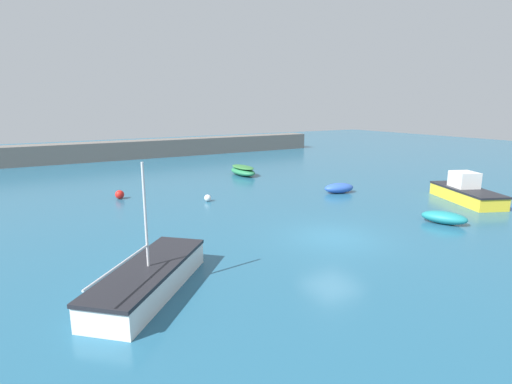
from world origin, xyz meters
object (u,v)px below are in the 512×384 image
fishing_dinghy_green (339,188)px  mooring_buoy_white (208,198)px  rowboat_with_red_cover (243,170)px  sailboat_twin_hulled (149,279)px  mooring_buoy_red (120,195)px  cabin_cruiser_white (466,192)px  dinghy_near_pier (444,218)px

fishing_dinghy_green → mooring_buoy_white: bearing=-1.5°
rowboat_with_red_cover → sailboat_twin_hulled: size_ratio=0.66×
sailboat_twin_hulled → rowboat_with_red_cover: bearing=6.2°
fishing_dinghy_green → mooring_buoy_red: size_ratio=4.07×
cabin_cruiser_white → mooring_buoy_white: bearing=-96.9°
fishing_dinghy_green → cabin_cruiser_white: 7.86m
rowboat_with_red_cover → mooring_buoy_red: rowboat_with_red_cover is taller
cabin_cruiser_white → mooring_buoy_red: bearing=-98.7°
sailboat_twin_hulled → dinghy_near_pier: bearing=-47.5°
mooring_buoy_red → mooring_buoy_white: 5.80m
sailboat_twin_hulled → mooring_buoy_red: 14.14m
dinghy_near_pier → mooring_buoy_white: (-8.39, 10.61, -0.10)m
mooring_buoy_white → dinghy_near_pier: bearing=-51.7°
rowboat_with_red_cover → cabin_cruiser_white: size_ratio=0.63×
cabin_cruiser_white → fishing_dinghy_green: bearing=-115.4°
cabin_cruiser_white → sailboat_twin_hulled: sailboat_twin_hulled is taller
fishing_dinghy_green → sailboat_twin_hulled: size_ratio=0.44×
rowboat_with_red_cover → sailboat_twin_hulled: (-13.26, -17.65, 0.04)m
cabin_cruiser_white → mooring_buoy_red: size_ratio=9.77×
rowboat_with_red_cover → dinghy_near_pier: 17.91m
dinghy_near_pier → mooring_buoy_red: size_ratio=4.26×
mooring_buoy_red → dinghy_near_pier: bearing=-47.4°
rowboat_with_red_cover → mooring_buoy_white: bearing=139.7°
mooring_buoy_red → sailboat_twin_hulled: bearing=-98.7°
mooring_buoy_white → cabin_cruiser_white: bearing=-30.9°
sailboat_twin_hulled → cabin_cruiser_white: bearing=-41.0°
dinghy_near_pier → cabin_cruiser_white: bearing=88.9°
cabin_cruiser_white → dinghy_near_pier: size_ratio=2.29×
fishing_dinghy_green → sailboat_twin_hulled: 17.51m
fishing_dinghy_green → sailboat_twin_hulled: sailboat_twin_hulled is taller
sailboat_twin_hulled → mooring_buoy_red: size_ratio=9.24×
fishing_dinghy_green → dinghy_near_pier: 8.26m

